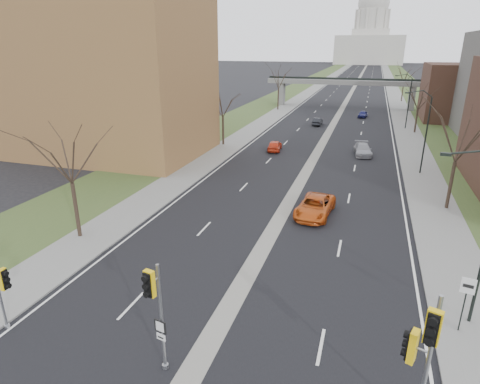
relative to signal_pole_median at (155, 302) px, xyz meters
The scene contains 28 objects.
ground 4.08m from the signal_pole_median, 52.44° to the left, with size 700.00×700.00×0.00m, color black.
road_surface 151.67m from the signal_pole_median, 89.53° to the left, with size 20.00×600.00×0.01m, color black.
median_strip 151.67m from the signal_pole_median, 89.53° to the left, with size 1.20×600.00×0.02m, color gray.
sidewalk_right 152.24m from the signal_pole_median, 85.01° to the left, with size 4.00×600.00×0.12m, color gray.
sidewalk_left 152.04m from the signal_pole_median, 94.06° to the left, with size 4.00×600.00×0.12m, color gray.
grass_verge_right 152.88m from the signal_pole_median, 82.76° to the left, with size 8.00×600.00×0.10m, color #304921.
grass_verge_left 152.59m from the signal_pole_median, 96.30° to the left, with size 8.00×600.00×0.10m, color #304921.
apartment_building 40.85m from the signal_pole_median, 128.05° to the left, with size 25.00×16.00×22.00m, color brown.
commercial_block_far 75.32m from the signal_pole_median, 72.02° to the left, with size 14.00×14.00×10.00m, color #492F22.
pedestrian_bridge 81.64m from the signal_pole_median, 89.12° to the left, with size 34.00×3.00×6.45m.
capitol 321.98m from the signal_pole_median, 89.78° to the left, with size 48.00×42.00×55.75m.
streetlight_near 14.82m from the signal_pole_median, 31.92° to the left, with size 2.61×0.20×8.70m.
streetlight_mid 35.95m from the signal_pole_median, 70.00° to the left, with size 2.61×0.20×8.70m.
streetlight_far 60.96m from the signal_pole_median, 78.40° to the left, with size 2.61×0.20×8.70m.
tree_left_a 15.50m from the signal_pole_median, 140.68° to the left, with size 7.20×7.20×9.40m.
tree_left_b 41.42m from the signal_pole_median, 106.52° to the left, with size 6.75×6.75×8.81m.
tree_left_c 74.64m from the signal_pole_median, 99.07° to the left, with size 7.65×7.65×9.99m.
tree_right_a 27.76m from the signal_pole_median, 58.90° to the left, with size 7.20×7.20×9.40m.
tree_right_b 58.43m from the signal_pole_median, 75.88° to the left, with size 6.30×6.30×8.22m.
tree_right_c 97.73m from the signal_pole_median, 81.61° to the left, with size 7.65×7.65×9.99m.
signal_pole_median is the anchor object (origin of this frame).
signal_pole_right 9.77m from the signal_pole_median, ahead, with size 0.94×1.25×5.62m.
speed_limit_sign 14.17m from the signal_pole_median, 28.29° to the left, with size 0.62×0.14×2.89m.
car_left_near 39.10m from the signal_pole_median, 96.23° to the left, with size 1.61×4.00×1.36m, color red.
car_left_far 58.82m from the signal_pole_median, 91.26° to the left, with size 1.34×3.85×1.27m, color black.
car_right_near 19.45m from the signal_pole_median, 78.62° to the left, with size 2.53×5.49×1.53m, color #C64F15.
car_right_mid 40.67m from the signal_pole_median, 80.28° to the left, with size 1.98×4.87×1.41m, color #94959B.
car_right_far 69.69m from the signal_pole_median, 85.12° to the left, with size 1.48×3.69×1.26m, color navy.
Camera 1 is at (6.03, -13.26, 13.01)m, focal length 30.00 mm.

